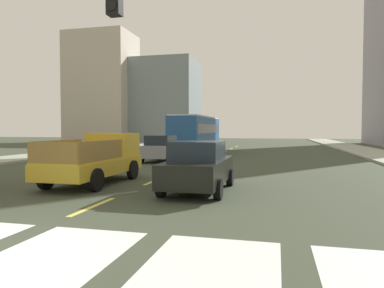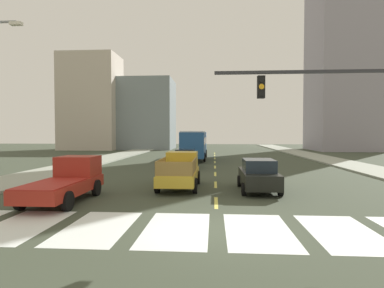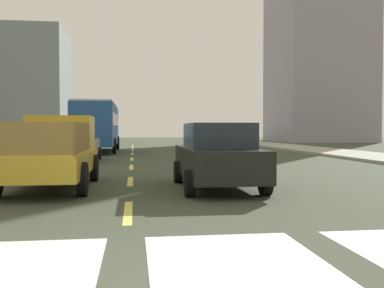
# 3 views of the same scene
# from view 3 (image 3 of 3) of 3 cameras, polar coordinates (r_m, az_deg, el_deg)

# --- Properties ---
(ground_plane) EXTENTS (160.00, 160.00, 0.00)m
(ground_plane) POSITION_cam_3_polar(r_m,az_deg,el_deg) (4.71, -8.84, -17.53)
(ground_plane) COLOR #394131
(sidewalk_right) EXTENTS (3.91, 110.00, 0.15)m
(sidewalk_right) POSITION_cam_3_polar(r_m,az_deg,el_deg) (25.89, 22.29, -1.53)
(sidewalk_right) COLOR #959B8C
(sidewalk_right) RESTS_ON ground
(crosswalk_stripe_4) EXTENTS (2.09, 3.96, 0.01)m
(crosswalk_stripe_4) POSITION_cam_3_polar(r_m,az_deg,el_deg) (4.86, 7.54, -16.87)
(crosswalk_stripe_4) COLOR silver
(crosswalk_stripe_4) RESTS_ON ground
(lane_dash_0) EXTENTS (0.16, 2.40, 0.01)m
(lane_dash_0) POSITION_cam_3_polar(r_m,az_deg,el_deg) (8.59, -8.18, -8.59)
(lane_dash_0) COLOR #D7CE54
(lane_dash_0) RESTS_ON ground
(lane_dash_1) EXTENTS (0.16, 2.40, 0.01)m
(lane_dash_1) POSITION_cam_3_polar(r_m,az_deg,el_deg) (13.53, -7.90, -4.73)
(lane_dash_1) COLOR #D7CE54
(lane_dash_1) RESTS_ON ground
(lane_dash_2) EXTENTS (0.16, 2.40, 0.01)m
(lane_dash_2) POSITION_cam_3_polar(r_m,az_deg,el_deg) (18.51, -7.77, -2.95)
(lane_dash_2) COLOR #D7CE54
(lane_dash_2) RESTS_ON ground
(lane_dash_3) EXTENTS (0.16, 2.40, 0.01)m
(lane_dash_3) POSITION_cam_3_polar(r_m,az_deg,el_deg) (23.49, -7.70, -1.91)
(lane_dash_3) COLOR #D7CE54
(lane_dash_3) RESTS_ON ground
(lane_dash_4) EXTENTS (0.16, 2.40, 0.01)m
(lane_dash_4) POSITION_cam_3_polar(r_m,az_deg,el_deg) (28.48, -7.65, -1.24)
(lane_dash_4) COLOR #D7CE54
(lane_dash_4) RESTS_ON ground
(lane_dash_5) EXTENTS (0.16, 2.40, 0.01)m
(lane_dash_5) POSITION_cam_3_polar(r_m,az_deg,el_deg) (33.48, -7.62, -0.78)
(lane_dash_5) COLOR #D7CE54
(lane_dash_5) RESTS_ON ground
(lane_dash_6) EXTENTS (0.16, 2.40, 0.01)m
(lane_dash_6) POSITION_cam_3_polar(r_m,az_deg,el_deg) (38.47, -7.59, -0.43)
(lane_dash_6) COLOR #D7CE54
(lane_dash_6) RESTS_ON ground
(lane_dash_7) EXTENTS (0.16, 2.40, 0.01)m
(lane_dash_7) POSITION_cam_3_polar(r_m,az_deg,el_deg) (43.47, -7.58, -0.16)
(lane_dash_7) COLOR #D7CE54
(lane_dash_7) RESTS_ON ground
(pickup_stakebed) EXTENTS (2.18, 5.20, 1.96)m
(pickup_stakebed) POSITION_cam_3_polar(r_m,az_deg,el_deg) (12.76, -17.23, -1.00)
(pickup_stakebed) COLOR gold
(pickup_stakebed) RESTS_ON ground
(city_bus) EXTENTS (2.72, 10.80, 3.32)m
(city_bus) POSITION_cam_3_polar(r_m,az_deg,el_deg) (31.61, -11.96, 2.58)
(city_bus) COLOR #23518C
(city_bus) RESTS_ON ground
(sedan_near_left) EXTENTS (2.02, 4.40, 1.72)m
(sedan_near_left) POSITION_cam_3_polar(r_m,az_deg,el_deg) (11.71, 3.27, -1.54)
(sedan_near_left) COLOR black
(sedan_near_left) RESTS_ON ground
(sedan_far) EXTENTS (2.02, 4.40, 1.72)m
(sedan_far) POSITION_cam_3_polar(r_m,az_deg,el_deg) (22.22, -14.44, 0.04)
(sedan_far) COLOR gray
(sedan_far) RESTS_ON ground
(block_mid_left) EXTENTS (11.06, 9.68, 13.54)m
(block_mid_left) POSITION_cam_3_polar(r_m,az_deg,el_deg) (58.21, -21.24, 6.92)
(block_mid_left) COLOR gray
(block_mid_left) RESTS_ON ground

